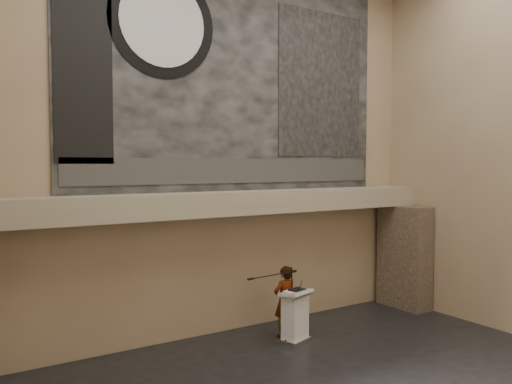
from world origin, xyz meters
TOP-DOWN VIEW (x-y plane):
  - wall_back at (0.00, 4.00)m, footprint 10.00×0.02m
  - wall_left at (-5.00, 0.00)m, footprint 0.02×8.00m
  - soffit at (0.00, 3.60)m, footprint 10.00×0.80m
  - sprinkler_left at (-1.60, 3.55)m, footprint 0.04×0.04m
  - sprinkler_right at (1.90, 3.55)m, footprint 0.04×0.04m
  - banner at (0.00, 3.97)m, footprint 8.00×0.05m
  - banner_text_strip at (0.00, 3.93)m, footprint 7.76×0.02m
  - banner_clock_rim at (-1.80, 3.93)m, footprint 2.30×0.02m
  - banner_clock_face at (-1.80, 3.91)m, footprint 1.84×0.02m
  - banner_building_print at (2.40, 3.93)m, footprint 2.60×0.02m
  - banner_brick_print at (-3.40, 3.93)m, footprint 1.10×0.02m
  - stone_pier at (4.65, 3.15)m, footprint 0.60×1.40m
  - lectern at (0.58, 2.56)m, footprint 0.78×0.65m
  - binder at (0.64, 2.56)m, footprint 0.38×0.33m
  - papers at (0.46, 2.56)m, footprint 0.30×0.34m
  - speaker_person at (0.59, 2.95)m, footprint 0.58×0.38m
  - mic_stand at (0.51, 2.64)m, footprint 1.43×0.52m

SIDE VIEW (x-z plane):
  - mic_stand at x=0.51m, z-range -0.56..1.03m
  - lectern at x=0.58m, z-range -0.01..1.12m
  - speaker_person at x=0.59m, z-range 0.00..1.57m
  - papers at x=0.46m, z-range 1.10..1.10m
  - binder at x=0.64m, z-range 1.10..1.14m
  - stone_pier at x=4.65m, z-range 0.00..2.70m
  - sprinkler_left at x=-1.60m, z-range 2.64..2.70m
  - sprinkler_right at x=1.90m, z-range 2.64..2.70m
  - soffit at x=0.00m, z-range 2.70..3.20m
  - banner_text_strip at x=0.00m, z-range 3.38..3.93m
  - wall_back at x=0.00m, z-range 0.00..8.50m
  - wall_left at x=-5.00m, z-range 0.00..8.50m
  - banner_brick_print at x=-3.40m, z-range 3.80..7.00m
  - banner at x=0.00m, z-range 3.20..8.20m
  - banner_building_print at x=2.40m, z-range 4.00..7.60m
  - banner_clock_rim at x=-1.80m, z-range 5.55..7.85m
  - banner_clock_face at x=-1.80m, z-range 5.78..7.62m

